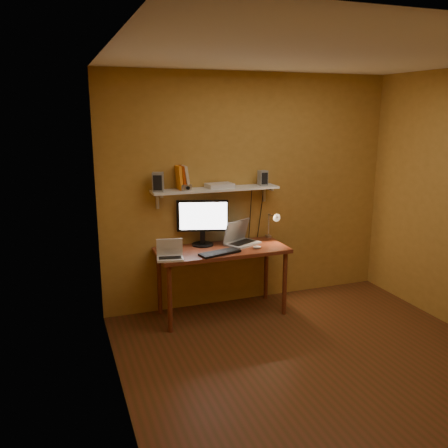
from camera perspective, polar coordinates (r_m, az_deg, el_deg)
name	(u,v)px	position (r m, az deg, el deg)	size (l,w,h in m)	color
room	(325,221)	(4.01, 12.10, 0.39)	(3.44, 3.24, 2.64)	#5B2B17
desk	(222,256)	(5.10, -0.25, -3.88)	(1.40, 0.60, 0.75)	brown
wall_shelf	(216,189)	(5.12, -0.99, 4.18)	(1.40, 0.25, 0.21)	white
monitor	(202,220)	(5.13, -2.60, 0.46)	(0.54, 0.29, 0.50)	black
laptop	(240,238)	(5.24, 1.90, -1.64)	(0.44, 0.40, 0.26)	gray
netbook	(170,253)	(4.74, -6.53, -3.53)	(0.29, 0.23, 0.20)	silver
keyboard	(220,253)	(4.88, -0.50, -3.48)	(0.44, 0.15, 0.02)	black
mouse	(257,247)	(5.08, 4.00, -2.79)	(0.09, 0.06, 0.03)	silver
desk_lamp	(273,222)	(5.38, 5.92, 0.22)	(0.09, 0.23, 0.38)	silver
speaker_left	(158,182)	(4.91, -7.94, 5.02)	(0.11, 0.11, 0.20)	gray
speaker_right	(263,178)	(5.31, 4.68, 5.55)	(0.09, 0.09, 0.16)	gray
books	(182,178)	(5.01, -5.04, 5.57)	(0.13, 0.17, 0.25)	orange
shelf_camera	(187,188)	(4.94, -4.49, 4.37)	(0.11, 0.07, 0.06)	silver
router	(220,185)	(5.13, -0.54, 4.66)	(0.29, 0.19, 0.05)	silver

